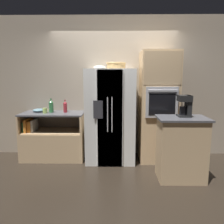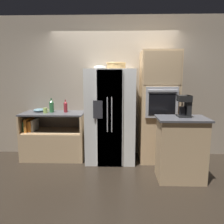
{
  "view_description": "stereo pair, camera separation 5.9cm",
  "coord_description": "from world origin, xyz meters",
  "px_view_note": "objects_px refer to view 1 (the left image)",
  "views": [
    {
      "loc": [
        0.04,
        -4.02,
        1.63
      ],
      "look_at": [
        -0.03,
        -0.02,
        0.96
      ],
      "focal_mm": 35.0,
      "sensor_mm": 36.0,
      "label": 1
    },
    {
      "loc": [
        0.1,
        -4.02,
        1.63
      ],
      "look_at": [
        -0.03,
        -0.02,
        0.96
      ],
      "focal_mm": 35.0,
      "sensor_mm": 36.0,
      "label": 2
    }
  ],
  "objects_px": {
    "fruit_bowl": "(100,67)",
    "bottle_tall": "(51,106)",
    "mug": "(45,111)",
    "wall_oven": "(158,107)",
    "refrigerator": "(110,116)",
    "bottle_short": "(65,107)",
    "coffee_maker": "(186,105)",
    "wicker_basket": "(116,66)",
    "mixing_bowl": "(39,110)"
  },
  "relations": [
    {
      "from": "refrigerator",
      "to": "mug",
      "type": "relative_size",
      "value": 15.17
    },
    {
      "from": "bottle_tall",
      "to": "coffee_maker",
      "type": "xyz_separation_m",
      "value": [
        2.35,
        -0.82,
        0.14
      ]
    },
    {
      "from": "mug",
      "to": "mixing_bowl",
      "type": "height_order",
      "value": "mug"
    },
    {
      "from": "bottle_tall",
      "to": "mixing_bowl",
      "type": "height_order",
      "value": "bottle_tall"
    },
    {
      "from": "fruit_bowl",
      "to": "bottle_tall",
      "type": "xyz_separation_m",
      "value": [
        -0.96,
        0.06,
        -0.74
      ]
    },
    {
      "from": "bottle_short",
      "to": "coffee_maker",
      "type": "relative_size",
      "value": 0.75
    },
    {
      "from": "fruit_bowl",
      "to": "mug",
      "type": "distance_m",
      "value": 1.33
    },
    {
      "from": "refrigerator",
      "to": "bottle_short",
      "type": "bearing_deg",
      "value": 172.36
    },
    {
      "from": "mug",
      "to": "refrigerator",
      "type": "bearing_deg",
      "value": -0.53
    },
    {
      "from": "refrigerator",
      "to": "mug",
      "type": "bearing_deg",
      "value": 179.47
    },
    {
      "from": "wicker_basket",
      "to": "fruit_bowl",
      "type": "distance_m",
      "value": 0.31
    },
    {
      "from": "bottle_short",
      "to": "mixing_bowl",
      "type": "xyz_separation_m",
      "value": [
        -0.55,
        0.05,
        -0.08
      ]
    },
    {
      "from": "mixing_bowl",
      "to": "wicker_basket",
      "type": "bearing_deg",
      "value": -5.36
    },
    {
      "from": "wall_oven",
      "to": "fruit_bowl",
      "type": "bearing_deg",
      "value": -179.88
    },
    {
      "from": "fruit_bowl",
      "to": "refrigerator",
      "type": "bearing_deg",
      "value": -11.9
    },
    {
      "from": "wicker_basket",
      "to": "coffee_maker",
      "type": "bearing_deg",
      "value": -34.52
    },
    {
      "from": "wicker_basket",
      "to": "mug",
      "type": "distance_m",
      "value": 1.6
    },
    {
      "from": "bottle_tall",
      "to": "bottle_short",
      "type": "xyz_separation_m",
      "value": [
        0.27,
        0.01,
        -0.01
      ]
    },
    {
      "from": "bottle_short",
      "to": "mixing_bowl",
      "type": "bearing_deg",
      "value": 174.65
    },
    {
      "from": "bottle_tall",
      "to": "bottle_short",
      "type": "relative_size",
      "value": 1.1
    },
    {
      "from": "fruit_bowl",
      "to": "bottle_short",
      "type": "height_order",
      "value": "fruit_bowl"
    },
    {
      "from": "refrigerator",
      "to": "fruit_bowl",
      "type": "height_order",
      "value": "fruit_bowl"
    },
    {
      "from": "refrigerator",
      "to": "wicker_basket",
      "type": "height_order",
      "value": "wicker_basket"
    },
    {
      "from": "wicker_basket",
      "to": "fruit_bowl",
      "type": "relative_size",
      "value": 1.61
    },
    {
      "from": "wall_oven",
      "to": "mug",
      "type": "relative_size",
      "value": 18.02
    },
    {
      "from": "wicker_basket",
      "to": "mixing_bowl",
      "type": "bearing_deg",
      "value": 174.64
    },
    {
      "from": "mixing_bowl",
      "to": "coffee_maker",
      "type": "distance_m",
      "value": 2.78
    },
    {
      "from": "wicker_basket",
      "to": "bottle_tall",
      "type": "distance_m",
      "value": 1.49
    },
    {
      "from": "wall_oven",
      "to": "mug",
      "type": "xyz_separation_m",
      "value": [
        -2.17,
        -0.03,
        -0.07
      ]
    },
    {
      "from": "refrigerator",
      "to": "wicker_basket",
      "type": "xyz_separation_m",
      "value": [
        0.1,
        0.03,
        0.94
      ]
    },
    {
      "from": "fruit_bowl",
      "to": "wall_oven",
      "type": "bearing_deg",
      "value": 0.12
    },
    {
      "from": "fruit_bowl",
      "to": "mug",
      "type": "xyz_separation_m",
      "value": [
        -1.05,
        -0.03,
        -0.82
      ]
    },
    {
      "from": "coffee_maker",
      "to": "wicker_basket",
      "type": "bearing_deg",
      "value": 145.48
    },
    {
      "from": "refrigerator",
      "to": "wall_oven",
      "type": "height_order",
      "value": "wall_oven"
    },
    {
      "from": "wall_oven",
      "to": "mixing_bowl",
      "type": "distance_m",
      "value": 2.35
    },
    {
      "from": "wall_oven",
      "to": "wicker_basket",
      "type": "xyz_separation_m",
      "value": [
        -0.8,
        -0.02,
        0.77
      ]
    },
    {
      "from": "bottle_tall",
      "to": "coffee_maker",
      "type": "relative_size",
      "value": 0.83
    },
    {
      "from": "bottle_tall",
      "to": "bottle_short",
      "type": "distance_m",
      "value": 0.27
    },
    {
      "from": "bottle_short",
      "to": "bottle_tall",
      "type": "bearing_deg",
      "value": -176.93
    },
    {
      "from": "bottle_tall",
      "to": "fruit_bowl",
      "type": "bearing_deg",
      "value": -3.71
    },
    {
      "from": "fruit_bowl",
      "to": "coffee_maker",
      "type": "xyz_separation_m",
      "value": [
        1.39,
        -0.76,
        -0.6
      ]
    },
    {
      "from": "refrigerator",
      "to": "bottle_short",
      "type": "relative_size",
      "value": 7.02
    },
    {
      "from": "mug",
      "to": "bottle_tall",
      "type": "bearing_deg",
      "value": 44.55
    },
    {
      "from": "bottle_tall",
      "to": "coffee_maker",
      "type": "height_order",
      "value": "coffee_maker"
    },
    {
      "from": "mug",
      "to": "fruit_bowl",
      "type": "bearing_deg",
      "value": 1.67
    },
    {
      "from": "mug",
      "to": "coffee_maker",
      "type": "height_order",
      "value": "coffee_maker"
    },
    {
      "from": "mixing_bowl",
      "to": "bottle_short",
      "type": "bearing_deg",
      "value": -5.35
    },
    {
      "from": "refrigerator",
      "to": "mixing_bowl",
      "type": "xyz_separation_m",
      "value": [
        -1.44,
        0.17,
        0.08
      ]
    },
    {
      "from": "wall_oven",
      "to": "bottle_tall",
      "type": "xyz_separation_m",
      "value": [
        -2.07,
        0.06,
        0.0
      ]
    },
    {
      "from": "wicker_basket",
      "to": "bottle_tall",
      "type": "relative_size",
      "value": 1.32
    }
  ]
}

